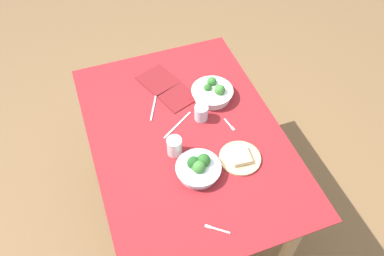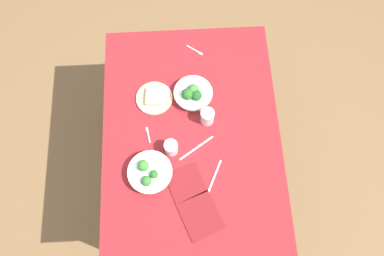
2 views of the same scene
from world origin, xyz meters
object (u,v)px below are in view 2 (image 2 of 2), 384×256
at_px(table_knife_right, 214,179).
at_px(table_knife_left, 196,148).
at_px(bread_side_plate, 154,98).
at_px(water_glass_center, 207,117).
at_px(fork_by_near_bowl, 148,134).
at_px(broccoli_bowl_near, 193,94).
at_px(fork_by_far_bowl, 195,51).
at_px(napkin_folded_lower, 186,183).
at_px(broccoli_bowl_far, 150,173).
at_px(water_glass_side, 171,148).
at_px(napkin_folded_upper, 200,216).

bearing_deg(table_knife_right, table_knife_left, 49.64).
height_order(bread_side_plate, table_knife_right, bread_side_plate).
bearing_deg(water_glass_center, fork_by_near_bowl, 101.63).
distance_m(broccoli_bowl_near, fork_by_far_bowl, 0.30).
bearing_deg(fork_by_far_bowl, table_knife_left, -55.02).
height_order(table_knife_right, napkin_folded_lower, napkin_folded_lower).
distance_m(broccoli_bowl_near, table_knife_right, 0.48).
height_order(water_glass_center, napkin_folded_lower, water_glass_center).
bearing_deg(broccoli_bowl_far, table_knife_right, -96.93).
distance_m(broccoli_bowl_far, fork_by_far_bowl, 0.79).
bearing_deg(broccoli_bowl_far, broccoli_bowl_near, -29.31).
relative_size(bread_side_plate, water_glass_side, 2.42).
distance_m(fork_by_near_bowl, napkin_folded_lower, 0.34).
bearing_deg(napkin_folded_upper, water_glass_side, 20.53).
bearing_deg(fork_by_far_bowl, fork_by_near_bowl, -81.35).
distance_m(water_glass_center, napkin_folded_upper, 0.52).
relative_size(fork_by_near_bowl, table_knife_left, 0.43).
distance_m(water_glass_center, table_knife_left, 0.18).
distance_m(broccoli_bowl_far, napkin_folded_upper, 0.34).
bearing_deg(fork_by_far_bowl, broccoli_bowl_far, -72.88).
relative_size(broccoli_bowl_far, napkin_folded_lower, 1.30).
distance_m(fork_by_near_bowl, table_knife_left, 0.27).
relative_size(broccoli_bowl_near, table_knife_right, 1.01).
distance_m(water_glass_center, fork_by_far_bowl, 0.45).
bearing_deg(table_knife_right, napkin_folded_lower, 121.26).
bearing_deg(water_glass_center, fork_by_far_bowl, 4.97).
bearing_deg(table_knife_left, broccoli_bowl_far, -5.45).
xyz_separation_m(fork_by_far_bowl, napkin_folded_upper, (-0.96, 0.03, 0.00)).
bearing_deg(broccoli_bowl_far, napkin_folded_lower, -107.02).
distance_m(bread_side_plate, napkin_folded_upper, 0.70).
relative_size(water_glass_center, table_knife_left, 0.43).
relative_size(fork_by_far_bowl, table_knife_left, 0.43).
bearing_deg(table_knife_left, napkin_folded_upper, 56.38).
height_order(water_glass_center, fork_by_near_bowl, water_glass_center).
bearing_deg(napkin_folded_lower, broccoli_bowl_near, -7.43).
relative_size(water_glass_center, fork_by_far_bowl, 1.01).
bearing_deg(napkin_folded_upper, table_knife_left, -0.17).
height_order(table_knife_left, napkin_folded_upper, napkin_folded_upper).
height_order(fork_by_near_bowl, table_knife_right, same).
relative_size(bread_side_plate, napkin_folded_upper, 0.99).
height_order(broccoli_bowl_near, water_glass_side, broccoli_bowl_near).
height_order(fork_by_far_bowl, table_knife_right, same).
bearing_deg(napkin_folded_upper, table_knife_right, -23.20).
distance_m(water_glass_center, fork_by_near_bowl, 0.33).
xyz_separation_m(table_knife_left, napkin_folded_lower, (-0.19, 0.07, 0.00)).
height_order(fork_by_far_bowl, napkin_folded_upper, napkin_folded_upper).
xyz_separation_m(broccoli_bowl_near, table_knife_left, (-0.31, -0.00, -0.03)).
height_order(water_glass_side, table_knife_left, water_glass_side).
height_order(table_knife_right, napkin_folded_upper, napkin_folded_upper).
bearing_deg(water_glass_center, broccoli_bowl_near, 25.22).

